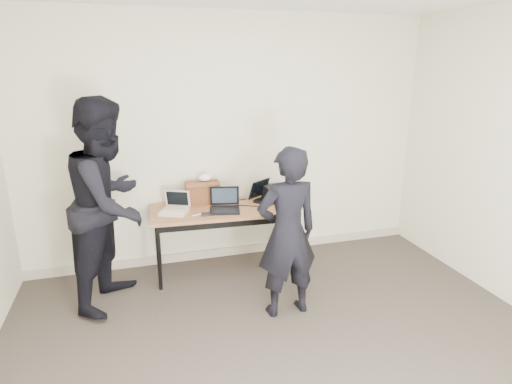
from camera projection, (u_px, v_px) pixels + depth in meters
name	position (u px, v px, depth m)	size (l,w,h in m)	color
room	(314.00, 204.00, 2.62)	(4.60, 4.60, 2.80)	#3D352E
desk	(224.00, 214.00, 4.48)	(1.53, 0.73, 0.72)	brown
laptop_beige	(175.00, 209.00, 4.33)	(0.34, 0.34, 0.21)	#C2B39B
laptop_center	(225.00, 205.00, 4.40)	(0.36, 0.35, 0.23)	black
laptop_right	(266.00, 196.00, 4.71)	(0.41, 0.41, 0.22)	black
leather_satchel	(203.00, 192.00, 4.59)	(0.37, 0.19, 0.25)	#5C3118
tissue	(205.00, 178.00, 4.55)	(0.13, 0.10, 0.08)	white
equipment_box	(275.00, 192.00, 4.79)	(0.25, 0.21, 0.14)	black
power_brick	(206.00, 214.00, 4.25)	(0.08, 0.05, 0.03)	black
cables	(241.00, 206.00, 4.53)	(0.97, 0.38, 0.01)	black
person_typist	(287.00, 233.00, 3.69)	(0.56, 0.37, 1.53)	black
person_observer	(109.00, 204.00, 3.86)	(0.93, 0.72, 1.91)	black
baseboard	(233.00, 251.00, 5.05)	(4.50, 0.03, 0.10)	#B3A894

